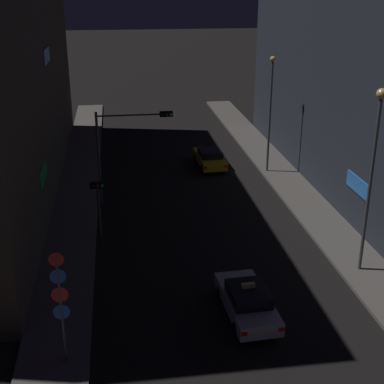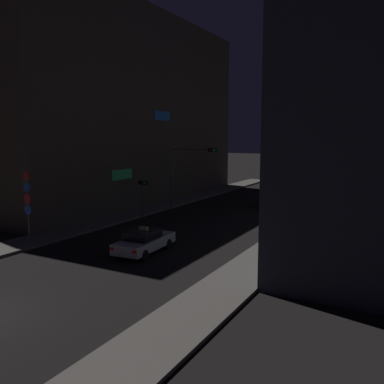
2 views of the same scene
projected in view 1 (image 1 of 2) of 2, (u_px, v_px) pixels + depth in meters
name	position (u px, v px, depth m)	size (l,w,h in m)	color
sidewalk_left	(78.00, 195.00, 35.83)	(2.70, 54.51, 0.17)	#5B5651
sidewalk_right	(290.00, 184.00, 37.74)	(2.70, 54.51, 0.17)	#5B5651
building_facade_right	(377.00, 74.00, 34.89)	(7.44, 33.43, 15.39)	#282D38
taxi	(247.00, 301.00, 22.96)	(2.02, 4.53, 1.62)	#B7B7BC
far_car	(210.00, 158.00, 41.26)	(1.96, 4.51, 1.42)	yellow
traffic_light_overhead	(126.00, 138.00, 33.38)	(4.72, 0.42, 5.96)	#47474C
traffic_light_left_kerb	(98.00, 196.00, 29.57)	(0.80, 0.42, 3.28)	#47474C
sign_pole_left	(60.00, 299.00, 19.31)	(0.61, 0.10, 4.51)	#47474C
street_lamp_near_block	(373.00, 159.00, 24.58)	(0.47, 0.47, 8.85)	#47474C
street_lamp_far_block	(270.00, 105.00, 38.38)	(0.40, 0.40, 8.30)	#47474C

